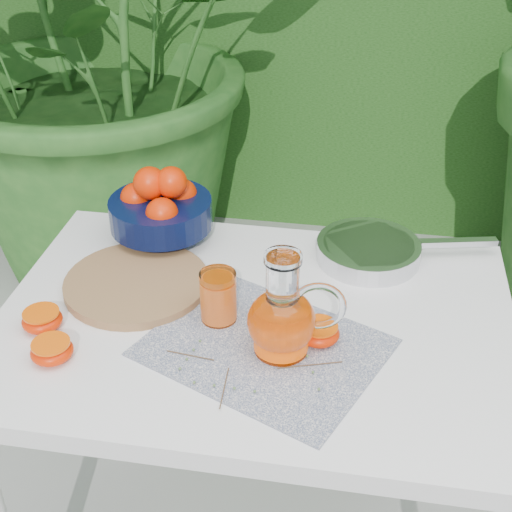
% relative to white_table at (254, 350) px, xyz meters
% --- Properties ---
extents(potted_plant_left, '(2.47, 2.47, 1.86)m').
position_rel_white_table_xyz_m(potted_plant_left, '(-0.75, 1.31, 0.26)').
color(potted_plant_left, '#22561D').
rests_on(potted_plant_left, ground).
extents(white_table, '(1.00, 0.70, 0.75)m').
position_rel_white_table_xyz_m(white_table, '(0.00, 0.00, 0.00)').
color(white_table, white).
rests_on(white_table, ground).
extents(placemat, '(0.50, 0.45, 0.00)m').
position_rel_white_table_xyz_m(placemat, '(0.03, -0.09, 0.08)').
color(placemat, '#0C1D44').
rests_on(placemat, white_table).
extents(cutting_board, '(0.38, 0.38, 0.02)m').
position_rel_white_table_xyz_m(cutting_board, '(-0.26, 0.06, 0.09)').
color(cutting_board, '#8D613F').
rests_on(cutting_board, white_table).
extents(fruit_bowl, '(0.30, 0.30, 0.18)m').
position_rel_white_table_xyz_m(fruit_bowl, '(-0.26, 0.26, 0.16)').
color(fruit_bowl, black).
rests_on(fruit_bowl, white_table).
extents(juice_pitcher, '(0.18, 0.13, 0.20)m').
position_rel_white_table_xyz_m(juice_pitcher, '(0.07, -0.09, 0.16)').
color(juice_pitcher, white).
rests_on(juice_pitcher, white_table).
extents(juice_tumbler, '(0.08, 0.08, 0.10)m').
position_rel_white_table_xyz_m(juice_tumbler, '(-0.07, -0.02, 0.13)').
color(juice_tumbler, white).
rests_on(juice_tumbler, white_table).
extents(saute_pan, '(0.41, 0.27, 0.04)m').
position_rel_white_table_xyz_m(saute_pan, '(0.21, 0.25, 0.10)').
color(saute_pan, silver).
rests_on(saute_pan, white_table).
extents(orange_halves, '(0.62, 0.23, 0.04)m').
position_rel_white_table_xyz_m(orange_halves, '(-0.20, -0.11, 0.10)').
color(orange_halves, red).
rests_on(orange_halves, white_table).
extents(thyme_sprigs, '(0.32, 0.20, 0.01)m').
position_rel_white_table_xyz_m(thyme_sprigs, '(0.01, -0.15, 0.09)').
color(thyme_sprigs, brown).
rests_on(thyme_sprigs, white_table).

